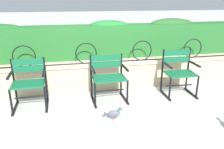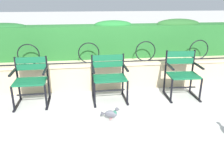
{
  "view_description": "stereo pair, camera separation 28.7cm",
  "coord_description": "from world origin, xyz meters",
  "px_view_note": "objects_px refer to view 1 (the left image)",
  "views": [
    {
      "loc": [
        -0.73,
        -3.46,
        1.8
      ],
      "look_at": [
        0.0,
        0.06,
        0.55
      ],
      "focal_mm": 35.19,
      "sensor_mm": 36.0,
      "label": 1
    },
    {
      "loc": [
        -0.45,
        -3.51,
        1.8
      ],
      "look_at": [
        0.0,
        0.06,
        0.55
      ],
      "focal_mm": 35.19,
      "sensor_mm": 36.0,
      "label": 2
    }
  ],
  "objects_px": {
    "park_chair_centre": "(108,76)",
    "pigeon_far_side": "(114,114)",
    "park_chair_right": "(179,71)",
    "park_chair_left": "(29,82)"
  },
  "relations": [
    {
      "from": "park_chair_centre",
      "to": "park_chair_right",
      "type": "relative_size",
      "value": 0.95
    },
    {
      "from": "park_chair_centre",
      "to": "pigeon_far_side",
      "type": "distance_m",
      "value": 0.85
    },
    {
      "from": "pigeon_far_side",
      "to": "park_chair_centre",
      "type": "bearing_deg",
      "value": 85.14
    },
    {
      "from": "park_chair_centre",
      "to": "park_chair_right",
      "type": "distance_m",
      "value": 1.39
    },
    {
      "from": "park_chair_centre",
      "to": "park_chair_right",
      "type": "xyz_separation_m",
      "value": [
        1.39,
        -0.03,
        0.01
      ]
    },
    {
      "from": "park_chair_right",
      "to": "pigeon_far_side",
      "type": "height_order",
      "value": "park_chair_right"
    },
    {
      "from": "park_chair_centre",
      "to": "park_chair_right",
      "type": "height_order",
      "value": "park_chair_right"
    },
    {
      "from": "park_chair_centre",
      "to": "pigeon_far_side",
      "type": "xyz_separation_m",
      "value": [
        -0.07,
        -0.77,
        -0.35
      ]
    },
    {
      "from": "park_chair_left",
      "to": "pigeon_far_side",
      "type": "height_order",
      "value": "park_chair_left"
    },
    {
      "from": "pigeon_far_side",
      "to": "park_chair_left",
      "type": "bearing_deg",
      "value": 149.57
    }
  ]
}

